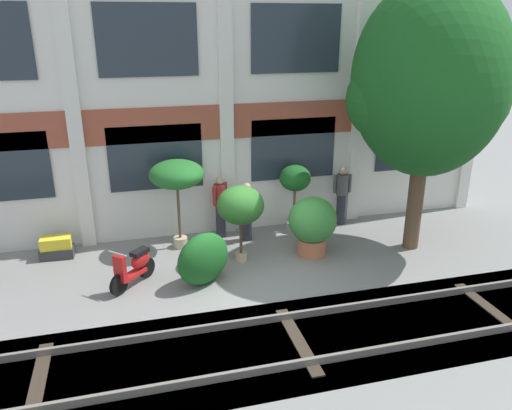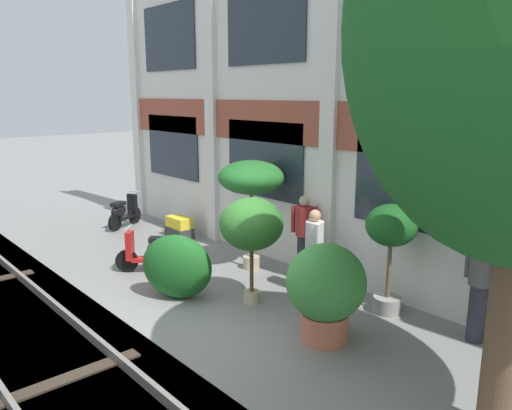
{
  "view_description": "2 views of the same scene",
  "coord_description": "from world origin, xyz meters",
  "px_view_note": "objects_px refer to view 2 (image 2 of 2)",
  "views": [
    {
      "loc": [
        -2.54,
        -9.92,
        5.61
      ],
      "look_at": [
        0.39,
        1.3,
        1.3
      ],
      "focal_mm": 35.0,
      "sensor_mm": 36.0,
      "label": 1
    },
    {
      "loc": [
        6.28,
        -4.59,
        3.68
      ],
      "look_at": [
        -0.66,
        1.57,
        1.61
      ],
      "focal_mm": 35.0,
      "sensor_mm": 36.0,
      "label": 2
    }
  ],
  "objects_px": {
    "potted_plant_fluted_column": "(326,287)",
    "resident_near_plants": "(480,284)",
    "potted_plant_square_trough": "(179,228)",
    "scooter_second_parked": "(151,252)",
    "resident_by_doorway": "(304,234)",
    "potted_plant_terracotta_small": "(391,234)",
    "resident_watching_tracks": "(314,249)",
    "scooter_near_curb": "(123,212)",
    "topiary_hedge": "(177,267)",
    "potted_plant_low_pan": "(251,180)",
    "potted_plant_tall_urn": "(252,225)"
  },
  "relations": [
    {
      "from": "potted_plant_square_trough",
      "to": "resident_by_doorway",
      "type": "bearing_deg",
      "value": 3.16
    },
    {
      "from": "scooter_second_parked",
      "to": "resident_watching_tracks",
      "type": "relative_size",
      "value": 0.66
    },
    {
      "from": "potted_plant_square_trough",
      "to": "topiary_hedge",
      "type": "distance_m",
      "value": 4.05
    },
    {
      "from": "topiary_hedge",
      "to": "resident_near_plants",
      "type": "bearing_deg",
      "value": 29.31
    },
    {
      "from": "potted_plant_terracotta_small",
      "to": "resident_watching_tracks",
      "type": "relative_size",
      "value": 1.18
    },
    {
      "from": "scooter_near_curb",
      "to": "resident_near_plants",
      "type": "height_order",
      "value": "resident_near_plants"
    },
    {
      "from": "potted_plant_tall_urn",
      "to": "topiary_hedge",
      "type": "xyz_separation_m",
      "value": [
        -1.07,
        -0.88,
        -0.84
      ]
    },
    {
      "from": "potted_plant_square_trough",
      "to": "potted_plant_terracotta_small",
      "type": "bearing_deg",
      "value": 1.1
    },
    {
      "from": "potted_plant_terracotta_small",
      "to": "potted_plant_low_pan",
      "type": "height_order",
      "value": "potted_plant_low_pan"
    },
    {
      "from": "potted_plant_terracotta_small",
      "to": "resident_watching_tracks",
      "type": "bearing_deg",
      "value": -168.48
    },
    {
      "from": "resident_near_plants",
      "to": "scooter_second_parked",
      "type": "bearing_deg",
      "value": -62.66
    },
    {
      "from": "scooter_near_curb",
      "to": "resident_by_doorway",
      "type": "relative_size",
      "value": 0.74
    },
    {
      "from": "scooter_near_curb",
      "to": "resident_near_plants",
      "type": "relative_size",
      "value": 0.75
    },
    {
      "from": "potted_plant_terracotta_small",
      "to": "potted_plant_tall_urn",
      "type": "bearing_deg",
      "value": -142.01
    },
    {
      "from": "potted_plant_tall_urn",
      "to": "resident_by_doorway",
      "type": "bearing_deg",
      "value": 97.44
    },
    {
      "from": "potted_plant_terracotta_small",
      "to": "potted_plant_low_pan",
      "type": "relative_size",
      "value": 0.81
    },
    {
      "from": "scooter_near_curb",
      "to": "resident_by_doorway",
      "type": "distance_m",
      "value": 6.16
    },
    {
      "from": "potted_plant_fluted_column",
      "to": "resident_near_plants",
      "type": "distance_m",
      "value": 2.29
    },
    {
      "from": "potted_plant_tall_urn",
      "to": "potted_plant_low_pan",
      "type": "relative_size",
      "value": 0.82
    },
    {
      "from": "potted_plant_terracotta_small",
      "to": "potted_plant_tall_urn",
      "type": "relative_size",
      "value": 0.99
    },
    {
      "from": "potted_plant_square_trough",
      "to": "resident_near_plants",
      "type": "distance_m",
      "value": 7.81
    },
    {
      "from": "potted_plant_square_trough",
      "to": "potted_plant_fluted_column",
      "type": "bearing_deg",
      "value": -13.03
    },
    {
      "from": "potted_plant_fluted_column",
      "to": "resident_watching_tracks",
      "type": "distance_m",
      "value": 1.87
    },
    {
      "from": "potted_plant_square_trough",
      "to": "resident_watching_tracks",
      "type": "bearing_deg",
      "value": -2.02
    },
    {
      "from": "resident_by_doorway",
      "to": "resident_near_plants",
      "type": "xyz_separation_m",
      "value": [
        3.55,
        0.03,
        -0.01
      ]
    },
    {
      "from": "resident_by_doorway",
      "to": "topiary_hedge",
      "type": "xyz_separation_m",
      "value": [
        -0.86,
        -2.45,
        -0.33
      ]
    },
    {
      "from": "potted_plant_tall_urn",
      "to": "topiary_hedge",
      "type": "relative_size",
      "value": 1.43
    },
    {
      "from": "resident_by_doorway",
      "to": "resident_near_plants",
      "type": "distance_m",
      "value": 3.55
    },
    {
      "from": "resident_by_doorway",
      "to": "potted_plant_square_trough",
      "type": "bearing_deg",
      "value": -123.24
    },
    {
      "from": "resident_near_plants",
      "to": "potted_plant_low_pan",
      "type": "bearing_deg",
      "value": -77.61
    },
    {
      "from": "scooter_near_curb",
      "to": "scooter_second_parked",
      "type": "xyz_separation_m",
      "value": [
        3.72,
        -1.26,
        0.0
      ]
    },
    {
      "from": "potted_plant_tall_urn",
      "to": "resident_watching_tracks",
      "type": "xyz_separation_m",
      "value": [
        0.44,
        1.17,
        -0.58
      ]
    },
    {
      "from": "resident_by_doorway",
      "to": "resident_watching_tracks",
      "type": "relative_size",
      "value": 1.07
    },
    {
      "from": "resident_by_doorway",
      "to": "resident_near_plants",
      "type": "relative_size",
      "value": 1.01
    },
    {
      "from": "potted_plant_square_trough",
      "to": "scooter_second_parked",
      "type": "height_order",
      "value": "scooter_second_parked"
    },
    {
      "from": "potted_plant_terracotta_small",
      "to": "scooter_second_parked",
      "type": "bearing_deg",
      "value": -155.47
    },
    {
      "from": "potted_plant_low_pan",
      "to": "scooter_second_parked",
      "type": "distance_m",
      "value": 2.6
    },
    {
      "from": "potted_plant_fluted_column",
      "to": "potted_plant_terracotta_small",
      "type": "height_order",
      "value": "potted_plant_terracotta_small"
    },
    {
      "from": "potted_plant_terracotta_small",
      "to": "resident_near_plants",
      "type": "relative_size",
      "value": 1.11
    },
    {
      "from": "resident_watching_tracks",
      "to": "resident_by_doorway",
      "type": "bearing_deg",
      "value": -89.5
    },
    {
      "from": "potted_plant_terracotta_small",
      "to": "potted_plant_tall_urn",
      "type": "xyz_separation_m",
      "value": [
        -1.87,
        -1.46,
        0.05
      ]
    },
    {
      "from": "potted_plant_terracotta_small",
      "to": "scooter_second_parked",
      "type": "xyz_separation_m",
      "value": [
        -4.44,
        -2.03,
        -0.96
      ]
    },
    {
      "from": "potted_plant_fluted_column",
      "to": "resident_by_doorway",
      "type": "height_order",
      "value": "resident_by_doorway"
    },
    {
      "from": "potted_plant_fluted_column",
      "to": "potted_plant_low_pan",
      "type": "distance_m",
      "value": 3.59
    },
    {
      "from": "scooter_second_parked",
      "to": "resident_by_doorway",
      "type": "xyz_separation_m",
      "value": [
        2.37,
        2.14,
        0.49
      ]
    },
    {
      "from": "potted_plant_square_trough",
      "to": "resident_near_plants",
      "type": "xyz_separation_m",
      "value": [
        7.78,
        0.26,
        0.67
      ]
    },
    {
      "from": "potted_plant_low_pan",
      "to": "resident_near_plants",
      "type": "xyz_separation_m",
      "value": [
        4.71,
        0.42,
        -1.02
      ]
    },
    {
      "from": "potted_plant_square_trough",
      "to": "potted_plant_low_pan",
      "type": "height_order",
      "value": "potted_plant_low_pan"
    },
    {
      "from": "potted_plant_tall_urn",
      "to": "scooter_near_curb",
      "type": "relative_size",
      "value": 1.51
    },
    {
      "from": "scooter_near_curb",
      "to": "topiary_hedge",
      "type": "bearing_deg",
      "value": -132.89
    }
  ]
}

